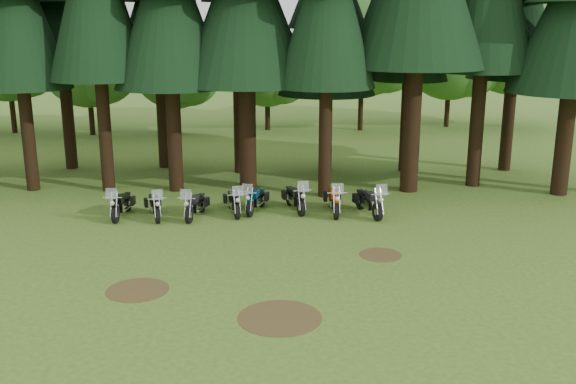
# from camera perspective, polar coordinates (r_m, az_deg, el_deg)

# --- Properties ---
(ground) EXTENTS (120.00, 120.00, 0.00)m
(ground) POSITION_cam_1_polar(r_m,az_deg,el_deg) (20.59, -3.96, -6.30)
(ground) COLOR #446B20
(ground) RESTS_ON ground
(pine_back_4) EXTENTS (4.94, 4.94, 13.78)m
(pine_back_4) POSITION_cam_1_polar(r_m,az_deg,el_deg) (32.68, 3.54, 16.24)
(pine_back_4) COLOR black
(pine_back_4) RESTS_ON ground
(decid_1) EXTENTS (7.91, 7.69, 9.88)m
(decid_1) POSITION_cam_1_polar(r_m,az_deg,el_deg) (47.91, -23.49, 11.71)
(decid_1) COLOR black
(decid_1) RESTS_ON ground
(decid_2) EXTENTS (6.72, 6.53, 8.40)m
(decid_2) POSITION_cam_1_polar(r_m,az_deg,el_deg) (45.38, -17.11, 11.05)
(decid_2) COLOR black
(decid_2) RESTS_ON ground
(decid_3) EXTENTS (6.12, 5.95, 7.65)m
(decid_3) POSITION_cam_1_polar(r_m,az_deg,el_deg) (44.74, -9.71, 10.86)
(decid_3) COLOR black
(decid_3) RESTS_ON ground
(decid_4) EXTENTS (5.93, 5.76, 7.41)m
(decid_4) POSITION_cam_1_polar(r_m,az_deg,el_deg) (45.66, -1.52, 10.96)
(decid_4) COLOR black
(decid_4) RESTS_ON ground
(decid_5) EXTENTS (8.45, 8.21, 10.56)m
(decid_5) POSITION_cam_1_polar(r_m,az_deg,el_deg) (45.63, 7.18, 13.19)
(decid_5) COLOR black
(decid_5) RESTS_ON ground
(decid_6) EXTENTS (7.06, 6.86, 8.82)m
(decid_6) POSITION_cam_1_polar(r_m,az_deg,el_deg) (48.48, 14.69, 11.70)
(decid_6) COLOR black
(decid_6) RESTS_ON ground
(decid_7) EXTENTS (8.44, 8.20, 10.55)m
(decid_7) POSITION_cam_1_polar(r_m,az_deg,el_deg) (49.84, 20.01, 12.56)
(decid_7) COLOR black
(decid_7) RESTS_ON ground
(dirt_patch_0) EXTENTS (1.80, 1.80, 0.01)m
(dirt_patch_0) POSITION_cam_1_polar(r_m,az_deg,el_deg) (19.05, -13.22, -8.46)
(dirt_patch_0) COLOR #4C3D1E
(dirt_patch_0) RESTS_ON ground
(dirt_patch_1) EXTENTS (1.40, 1.40, 0.01)m
(dirt_patch_1) POSITION_cam_1_polar(r_m,az_deg,el_deg) (21.45, 8.23, -5.54)
(dirt_patch_1) COLOR #4C3D1E
(dirt_patch_1) RESTS_ON ground
(dirt_patch_2) EXTENTS (2.20, 2.20, 0.01)m
(dirt_patch_2) POSITION_cam_1_polar(r_m,az_deg,el_deg) (16.92, -0.72, -11.10)
(dirt_patch_2) COLOR #4C3D1E
(dirt_patch_2) RESTS_ON ground
(motorcycle_0) EXTENTS (0.54, 2.30, 1.45)m
(motorcycle_0) POSITION_cam_1_polar(r_m,az_deg,el_deg) (25.97, -14.60, -1.15)
(motorcycle_0) COLOR black
(motorcycle_0) RESTS_ON ground
(motorcycle_1) EXTENTS (0.87, 2.21, 1.40)m
(motorcycle_1) POSITION_cam_1_polar(r_m,az_deg,el_deg) (25.58, -11.78, -1.26)
(motorcycle_1) COLOR black
(motorcycle_1) RESTS_ON ground
(motorcycle_2) EXTENTS (0.79, 2.24, 1.41)m
(motorcycle_2) POSITION_cam_1_polar(r_m,az_deg,el_deg) (25.35, -8.23, -1.23)
(motorcycle_2) COLOR black
(motorcycle_2) RESTS_ON ground
(motorcycle_3) EXTENTS (0.68, 2.24, 1.41)m
(motorcycle_3) POSITION_cam_1_polar(r_m,az_deg,el_deg) (25.66, -4.84, -0.93)
(motorcycle_3) COLOR black
(motorcycle_3) RESTS_ON ground
(motorcycle_4) EXTENTS (0.95, 2.20, 1.41)m
(motorcycle_4) POSITION_cam_1_polar(r_m,az_deg,el_deg) (25.92, -2.88, -0.74)
(motorcycle_4) COLOR black
(motorcycle_4) RESTS_ON ground
(motorcycle_5) EXTENTS (0.81, 2.38, 1.50)m
(motorcycle_5) POSITION_cam_1_polar(r_m,az_deg,el_deg) (26.00, 0.64, -0.60)
(motorcycle_5) COLOR black
(motorcycle_5) RESTS_ON ground
(motorcycle_6) EXTENTS (0.45, 2.41, 1.52)m
(motorcycle_6) POSITION_cam_1_polar(r_m,az_deg,el_deg) (25.69, 4.10, -0.81)
(motorcycle_6) COLOR black
(motorcycle_6) RESTS_ON ground
(motorcycle_7) EXTENTS (0.87, 2.42, 1.53)m
(motorcycle_7) POSITION_cam_1_polar(r_m,az_deg,el_deg) (25.61, 7.21, -0.94)
(motorcycle_7) COLOR black
(motorcycle_7) RESTS_ON ground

